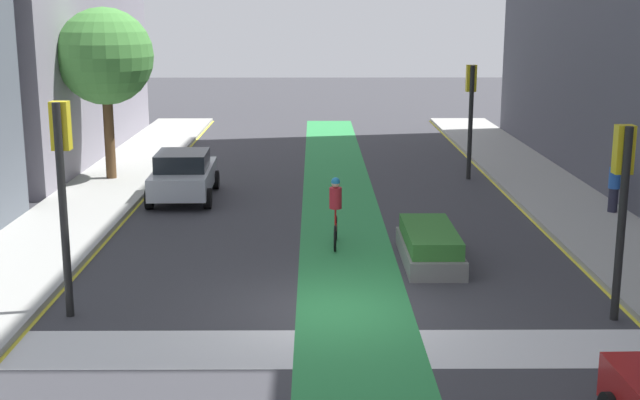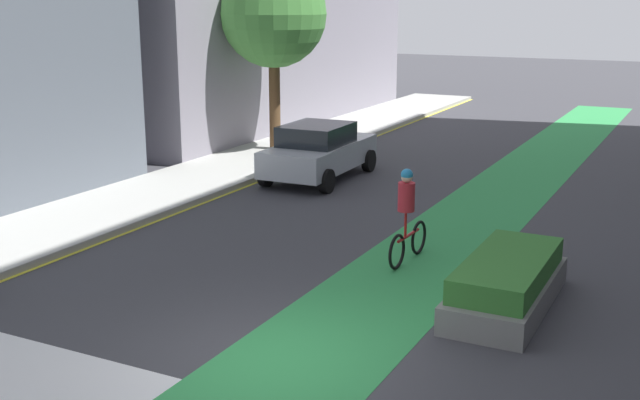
% 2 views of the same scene
% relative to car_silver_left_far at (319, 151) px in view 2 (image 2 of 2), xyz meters
% --- Properties ---
extents(ground_plane, '(120.00, 120.00, 0.00)m').
position_rel_car_silver_left_far_xyz_m(ground_plane, '(4.66, -10.50, -0.80)').
color(ground_plane, '#38383D').
extents(bike_lane_paint, '(2.40, 60.00, 0.01)m').
position_rel_car_silver_left_far_xyz_m(bike_lane_paint, '(5.06, -10.50, -0.80)').
color(bike_lane_paint, '#2D8C47').
rests_on(bike_lane_paint, ground_plane).
extents(car_silver_left_far, '(2.12, 4.25, 1.57)m').
position_rel_car_silver_left_far_xyz_m(car_silver_left_far, '(0.00, 0.00, 0.00)').
color(car_silver_left_far, '#B2B7BF').
rests_on(car_silver_left_far, ground_plane).
extents(cyclist_in_lane, '(0.32, 1.73, 1.86)m').
position_rel_car_silver_left_far_xyz_m(cyclist_in_lane, '(4.79, -5.72, 0.17)').
color(cyclist_in_lane, black).
rests_on(cyclist_in_lane, ground_plane).
extents(street_tree_near, '(3.36, 3.36, 5.98)m').
position_rel_car_silver_left_far_xyz_m(street_tree_near, '(-3.01, 2.76, 3.62)').
color(street_tree_near, brown).
rests_on(street_tree_near, sidewalk_left).
extents(median_planter, '(1.33, 3.36, 0.85)m').
position_rel_car_silver_left_far_xyz_m(median_planter, '(7.06, -7.07, -0.40)').
color(median_planter, slate).
rests_on(median_planter, ground_plane).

